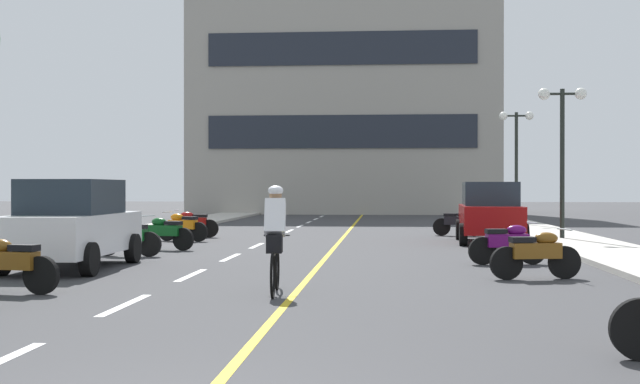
{
  "coord_description": "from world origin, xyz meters",
  "views": [
    {
      "loc": [
        1.66,
        -5.49,
        1.66
      ],
      "look_at": [
        -0.34,
        19.87,
        1.52
      ],
      "focal_mm": 46.87,
      "sensor_mm": 36.0,
      "label": 1
    }
  ],
  "objects_px": {
    "motorcycle_3": "(536,253)",
    "cyclist_rider": "(275,237)",
    "motorcycle_2": "(10,263)",
    "motorcycle_8": "(193,223)",
    "motorcycle_6": "(165,232)",
    "motorcycle_7": "(182,226)",
    "parked_car_mid": "(490,212)",
    "street_lamp_mid": "(562,127)",
    "motorcycle_5": "(127,237)",
    "motorcycle_9": "(458,222)",
    "street_lamp_far": "(516,141)",
    "motorcycle_4": "(508,243)",
    "parked_car_near": "(72,224)"
  },
  "relations": [
    {
      "from": "motorcycle_4",
      "to": "motorcycle_9",
      "type": "distance_m",
      "value": 10.63
    },
    {
      "from": "street_lamp_mid",
      "to": "motorcycle_8",
      "type": "xyz_separation_m",
      "value": [
        -11.74,
        1.19,
        -3.04
      ]
    },
    {
      "from": "motorcycle_3",
      "to": "cyclist_rider",
      "type": "height_order",
      "value": "cyclist_rider"
    },
    {
      "from": "motorcycle_5",
      "to": "cyclist_rider",
      "type": "distance_m",
      "value": 8.09
    },
    {
      "from": "street_lamp_mid",
      "to": "motorcycle_3",
      "type": "xyz_separation_m",
      "value": [
        -2.66,
        -10.67,
        -3.04
      ]
    },
    {
      "from": "parked_car_mid",
      "to": "motorcycle_7",
      "type": "relative_size",
      "value": 2.58
    },
    {
      "from": "street_lamp_mid",
      "to": "parked_car_mid",
      "type": "xyz_separation_m",
      "value": [
        -2.25,
        -0.64,
        -2.6
      ]
    },
    {
      "from": "parked_car_near",
      "to": "motorcycle_7",
      "type": "relative_size",
      "value": 2.54
    },
    {
      "from": "street_lamp_mid",
      "to": "motorcycle_2",
      "type": "distance_m",
      "value": 17.7
    },
    {
      "from": "parked_car_mid",
      "to": "motorcycle_8",
      "type": "bearing_deg",
      "value": 169.09
    },
    {
      "from": "motorcycle_5",
      "to": "motorcycle_9",
      "type": "height_order",
      "value": "same"
    },
    {
      "from": "street_lamp_far",
      "to": "motorcycle_7",
      "type": "distance_m",
      "value": 16.35
    },
    {
      "from": "street_lamp_far",
      "to": "motorcycle_2",
      "type": "distance_m",
      "value": 26.33
    },
    {
      "from": "motorcycle_5",
      "to": "motorcycle_7",
      "type": "bearing_deg",
      "value": 90.49
    },
    {
      "from": "parked_car_near",
      "to": "motorcycle_2",
      "type": "relative_size",
      "value": 2.5
    },
    {
      "from": "motorcycle_8",
      "to": "motorcycle_9",
      "type": "bearing_deg",
      "value": 10.52
    },
    {
      "from": "motorcycle_3",
      "to": "motorcycle_5",
      "type": "relative_size",
      "value": 0.99
    },
    {
      "from": "motorcycle_3",
      "to": "cyclist_rider",
      "type": "relative_size",
      "value": 0.95
    },
    {
      "from": "street_lamp_mid",
      "to": "parked_car_mid",
      "type": "bearing_deg",
      "value": -164.23
    },
    {
      "from": "motorcycle_7",
      "to": "motorcycle_8",
      "type": "bearing_deg",
      "value": 93.81
    },
    {
      "from": "parked_car_near",
      "to": "motorcycle_4",
      "type": "distance_m",
      "value": 9.14
    },
    {
      "from": "parked_car_mid",
      "to": "motorcycle_5",
      "type": "distance_m",
      "value": 10.92
    },
    {
      "from": "motorcycle_2",
      "to": "motorcycle_3",
      "type": "bearing_deg",
      "value": 17.32
    },
    {
      "from": "street_lamp_far",
      "to": "cyclist_rider",
      "type": "bearing_deg",
      "value": -107.39
    },
    {
      "from": "street_lamp_mid",
      "to": "cyclist_rider",
      "type": "distance_m",
      "value": 15.07
    },
    {
      "from": "motorcycle_5",
      "to": "motorcycle_8",
      "type": "bearing_deg",
      "value": 91.32
    },
    {
      "from": "motorcycle_8",
      "to": "motorcycle_5",
      "type": "bearing_deg",
      "value": -88.68
    },
    {
      "from": "motorcycle_2",
      "to": "motorcycle_7",
      "type": "relative_size",
      "value": 1.02
    },
    {
      "from": "motorcycle_3",
      "to": "motorcycle_7",
      "type": "distance_m",
      "value": 13.41
    },
    {
      "from": "motorcycle_2",
      "to": "cyclist_rider",
      "type": "bearing_deg",
      "value": 4.14
    },
    {
      "from": "cyclist_rider",
      "to": "parked_car_near",
      "type": "bearing_deg",
      "value": 142.09
    },
    {
      "from": "motorcycle_6",
      "to": "motorcycle_8",
      "type": "height_order",
      "value": "same"
    },
    {
      "from": "parked_car_near",
      "to": "street_lamp_mid",
      "type": "bearing_deg",
      "value": 38.72
    },
    {
      "from": "street_lamp_mid",
      "to": "motorcycle_7",
      "type": "distance_m",
      "value": 12.03
    },
    {
      "from": "motorcycle_4",
      "to": "motorcycle_8",
      "type": "relative_size",
      "value": 0.99
    },
    {
      "from": "motorcycle_8",
      "to": "motorcycle_6",
      "type": "bearing_deg",
      "value": -84.39
    },
    {
      "from": "street_lamp_far",
      "to": "parked_car_mid",
      "type": "distance_m",
      "value": 11.42
    },
    {
      "from": "street_lamp_mid",
      "to": "motorcycle_9",
      "type": "relative_size",
      "value": 2.72
    },
    {
      "from": "motorcycle_6",
      "to": "motorcycle_7",
      "type": "bearing_deg",
      "value": 96.56
    },
    {
      "from": "motorcycle_4",
      "to": "cyclist_rider",
      "type": "distance_m",
      "value": 6.81
    },
    {
      "from": "cyclist_rider",
      "to": "motorcycle_2",
      "type": "bearing_deg",
      "value": -175.86
    },
    {
      "from": "motorcycle_3",
      "to": "street_lamp_far",
      "type": "bearing_deg",
      "value": 82.22
    },
    {
      "from": "street_lamp_far",
      "to": "parked_car_near",
      "type": "bearing_deg",
      "value": -121.33
    },
    {
      "from": "street_lamp_mid",
      "to": "motorcycle_3",
      "type": "bearing_deg",
      "value": -104.02
    },
    {
      "from": "street_lamp_mid",
      "to": "parked_car_near",
      "type": "relative_size",
      "value": 1.08
    },
    {
      "from": "cyclist_rider",
      "to": "motorcycle_8",
      "type": "bearing_deg",
      "value": 108.1
    },
    {
      "from": "motorcycle_4",
      "to": "motorcycle_7",
      "type": "height_order",
      "value": "same"
    },
    {
      "from": "motorcycle_8",
      "to": "parked_car_mid",
      "type": "bearing_deg",
      "value": -10.91
    },
    {
      "from": "parked_car_near",
      "to": "motorcycle_8",
      "type": "distance_m",
      "value": 10.62
    },
    {
      "from": "parked_car_near",
      "to": "cyclist_rider",
      "type": "xyz_separation_m",
      "value": [
        4.65,
        -3.62,
        -0.03
      ]
    }
  ]
}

